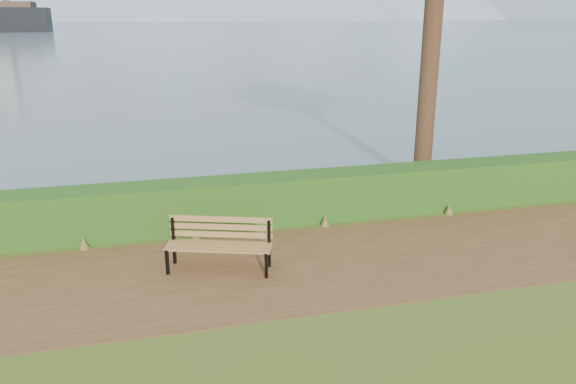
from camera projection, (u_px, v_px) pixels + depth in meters
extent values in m
plane|color=#4B601B|center=(273.00, 277.00, 9.53)|extent=(140.00, 140.00, 0.00)
cube|color=brown|center=(269.00, 269.00, 9.80)|extent=(40.00, 3.40, 0.01)
cube|color=#1C4C15|center=(245.00, 202.00, 11.77)|extent=(32.00, 0.85, 1.00)
cube|color=#456170|center=(142.00, 24.00, 249.38)|extent=(700.00, 510.00, 0.00)
cube|color=black|center=(167.00, 262.00, 9.55)|extent=(0.07, 0.07, 0.46)
cube|color=black|center=(174.00, 241.00, 9.91)|extent=(0.07, 0.07, 0.87)
cube|color=black|center=(170.00, 246.00, 9.70)|extent=(0.22, 0.51, 0.05)
cube|color=black|center=(266.00, 266.00, 9.42)|extent=(0.07, 0.07, 0.46)
cube|color=black|center=(269.00, 244.00, 9.77)|extent=(0.07, 0.07, 0.87)
cube|color=black|center=(268.00, 250.00, 9.57)|extent=(0.22, 0.51, 0.05)
cube|color=olive|center=(216.00, 251.00, 9.44)|extent=(1.75, 0.68, 0.04)
cube|color=olive|center=(218.00, 248.00, 9.56)|extent=(1.75, 0.68, 0.04)
cube|color=olive|center=(219.00, 245.00, 9.68)|extent=(1.75, 0.68, 0.04)
cube|color=olive|center=(221.00, 242.00, 9.81)|extent=(1.75, 0.68, 0.04)
cube|color=olive|center=(221.00, 234.00, 9.83)|extent=(1.73, 0.64, 0.10)
cube|color=olive|center=(221.00, 227.00, 9.78)|extent=(1.73, 0.64, 0.10)
cube|color=olive|center=(221.00, 219.00, 9.74)|extent=(1.73, 0.64, 0.10)
cylinder|color=#3D2319|center=(433.00, 22.00, 13.48)|extent=(0.45, 0.45, 8.17)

